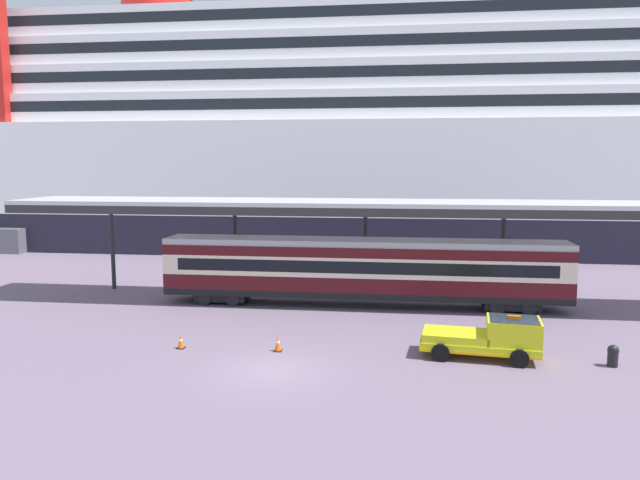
# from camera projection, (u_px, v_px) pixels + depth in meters

# --- Properties ---
(ground_plane) EXTENTS (400.00, 400.00, 0.00)m
(ground_plane) POSITION_uv_depth(u_px,v_px,m) (273.00, 370.00, 25.31)
(ground_plane) COLOR slate
(cruise_ship) EXTENTS (174.73, 29.34, 31.58)m
(cruise_ship) POSITION_uv_depth(u_px,v_px,m) (222.00, 143.00, 69.41)
(cruise_ship) COLOR black
(cruise_ship) RESTS_ON ground
(platform_canopy) EXTENTS (43.66, 5.38, 6.41)m
(platform_canopy) POSITION_uv_depth(u_px,v_px,m) (363.00, 205.00, 36.33)
(platform_canopy) COLOR #B7B7B7
(platform_canopy) RESTS_ON ground
(train_carriage) EXTENTS (24.34, 2.81, 4.11)m
(train_carriage) POSITION_uv_depth(u_px,v_px,m) (363.00, 269.00, 36.42)
(train_carriage) COLOR black
(train_carriage) RESTS_ON ground
(service_truck) EXTENTS (5.40, 2.71, 2.02)m
(service_truck) POSITION_uv_depth(u_px,v_px,m) (491.00, 337.00, 26.74)
(service_truck) COLOR yellow
(service_truck) RESTS_ON ground
(traffic_cone_near) EXTENTS (0.36, 0.36, 0.70)m
(traffic_cone_near) POSITION_uv_depth(u_px,v_px,m) (181.00, 341.00, 28.24)
(traffic_cone_near) COLOR black
(traffic_cone_near) RESTS_ON ground
(traffic_cone_mid) EXTENTS (0.36, 0.36, 0.77)m
(traffic_cone_mid) POSITION_uv_depth(u_px,v_px,m) (278.00, 343.00, 27.81)
(traffic_cone_mid) COLOR black
(traffic_cone_mid) RESTS_ON ground
(dockside_crane) EXTENTS (11.49, 4.40, 62.13)m
(dockside_crane) POSITION_uv_depth(u_px,v_px,m) (4.00, 56.00, 57.10)
(dockside_crane) COLOR #595960
(dockside_crane) RESTS_ON ground
(quay_bollard) EXTENTS (0.48, 0.48, 0.96)m
(quay_bollard) POSITION_uv_depth(u_px,v_px,m) (613.00, 355.00, 25.70)
(quay_bollard) COLOR black
(quay_bollard) RESTS_ON ground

